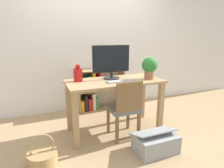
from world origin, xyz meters
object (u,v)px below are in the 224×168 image
(keyboard, at_px, (120,81))
(basket, at_px, (43,157))
(potted_plant, at_px, (149,67))
(vase, at_px, (78,74))
(chair, at_px, (125,107))
(monitor, at_px, (112,61))
(storage_box, at_px, (156,142))
(bookshelf, at_px, (93,91))

(keyboard, distance_m, basket, 1.33)
(keyboard, height_order, potted_plant, potted_plant)
(keyboard, bearing_deg, vase, 155.06)
(keyboard, xyz_separation_m, vase, (-0.53, 0.25, 0.09))
(chair, bearing_deg, vase, 136.36)
(monitor, bearing_deg, basket, -151.82)
(potted_plant, distance_m, chair, 0.70)
(potted_plant, height_order, storage_box, potted_plant)
(vase, height_order, storage_box, vase)
(chair, xyz_separation_m, basket, (-1.09, -0.18, -0.36))
(keyboard, xyz_separation_m, storage_box, (0.21, -0.59, -0.66))
(keyboard, relative_size, bookshelf, 0.42)
(keyboard, distance_m, bookshelf, 1.11)
(bookshelf, xyz_separation_m, storage_box, (0.31, -1.61, -0.25))
(keyboard, height_order, bookshelf, keyboard)
(chair, relative_size, storage_box, 1.61)
(potted_plant, height_order, chair, potted_plant)
(monitor, xyz_separation_m, basket, (-1.05, -0.56, -0.96))
(monitor, relative_size, vase, 2.39)
(basket, distance_m, storage_box, 1.33)
(monitor, bearing_deg, potted_plant, -24.75)
(vase, height_order, chair, vase)
(vase, xyz_separation_m, basket, (-0.55, -0.58, -0.79))
(monitor, distance_m, bookshelf, 1.04)
(monitor, height_order, storage_box, monitor)
(chair, bearing_deg, storage_box, -72.00)
(monitor, bearing_deg, bookshelf, 94.23)
(keyboard, relative_size, storage_box, 0.73)
(basket, bearing_deg, monitor, 28.18)
(chair, bearing_deg, monitor, 89.36)
(vase, bearing_deg, basket, -133.77)
(monitor, distance_m, keyboard, 0.35)
(keyboard, relative_size, chair, 0.45)
(bookshelf, distance_m, storage_box, 1.66)
(vase, bearing_deg, monitor, -1.67)
(potted_plant, bearing_deg, monitor, 155.25)
(monitor, relative_size, potted_plant, 1.78)
(keyboard, height_order, basket, keyboard)
(monitor, bearing_deg, chair, -83.26)
(bookshelf, relative_size, storage_box, 1.73)
(chair, relative_size, basket, 2.26)
(vase, height_order, basket, vase)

